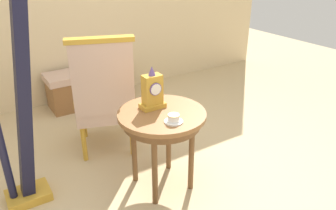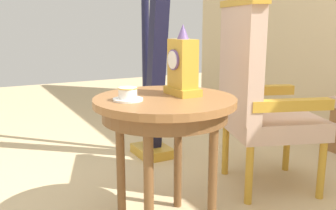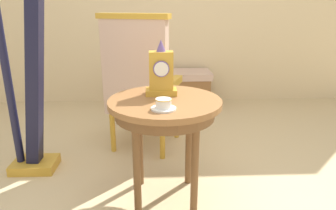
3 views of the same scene
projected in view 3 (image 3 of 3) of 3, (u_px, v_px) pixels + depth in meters
ground_plane at (174, 203)px, 1.94m from camera, size 10.00×10.00×0.00m
side_table at (165, 113)px, 1.82m from camera, size 0.67×0.67×0.67m
teacup_left at (164, 105)px, 1.62m from camera, size 0.14×0.14×0.06m
mantel_clock at (161, 73)px, 1.85m from camera, size 0.19×0.11×0.34m
armchair at (141, 83)px, 2.50m from camera, size 0.68×0.68×1.14m
harp at (27, 77)px, 2.13m from camera, size 0.40×0.24×1.79m
window_bench at (167, 89)px, 3.73m from camera, size 1.05×0.40×0.44m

